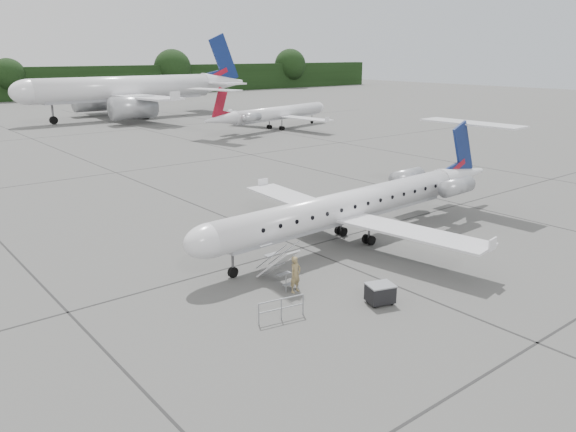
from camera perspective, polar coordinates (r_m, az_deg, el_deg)
ground at (r=34.91m, az=10.77°, el=-3.11°), size 320.00×320.00×0.00m
main_regional_jet at (r=34.33m, az=5.92°, el=2.45°), size 26.16×19.34×6.52m
airstair at (r=28.66m, az=-1.07°, el=-4.99°), size 0.95×2.48×2.04m
passenger at (r=27.73m, az=0.76°, el=-5.95°), size 0.75×0.56×1.85m
safety_railing at (r=25.13m, az=-0.68°, el=-9.47°), size 2.17×0.51×1.00m
baggage_cart at (r=26.99m, az=9.35°, el=-7.77°), size 1.44×1.30×1.04m
bg_narrowbody at (r=105.63m, az=-16.26°, el=13.48°), size 41.77×30.45×14.80m
bg_regional_right at (r=87.92m, az=-0.89°, el=11.07°), size 29.76×24.36×6.85m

